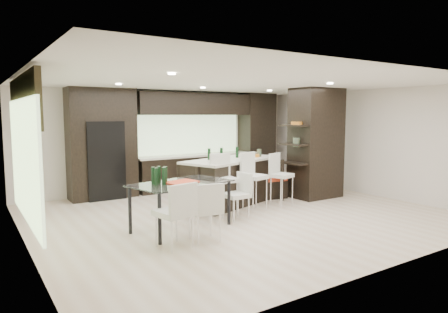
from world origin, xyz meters
TOP-DOWN VIEW (x-y plane):
  - ground at (0.00, 0.00)m, footprint 8.00×8.00m
  - back_wall at (0.00, 3.50)m, footprint 8.00×0.02m
  - left_wall at (-4.00, 0.00)m, footprint 0.02×7.00m
  - right_wall at (4.00, 0.00)m, footprint 0.02×7.00m
  - ceiling at (0.00, 0.00)m, footprint 8.00×7.00m
  - window_left at (-3.96, 0.20)m, footprint 0.04×3.20m
  - window_back at (0.60, 3.46)m, footprint 3.40×0.04m
  - stone_accent at (-3.93, 0.20)m, footprint 0.08×3.00m
  - ceiling_spots at (0.00, 0.25)m, footprint 4.00×3.00m
  - back_cabinetry at (0.50, 3.17)m, footprint 6.80×0.68m
  - refrigerator at (-1.90, 3.12)m, footprint 0.90×0.68m
  - partition_column at (2.60, 0.40)m, footprint 1.20×0.80m
  - kitchen_island at (0.44, 0.94)m, footprint 2.73×1.82m
  - stool_left at (-0.33, 0.07)m, footprint 0.50×0.50m
  - stool_mid at (0.44, 0.08)m, footprint 0.53×0.53m
  - stool_right at (1.21, 0.09)m, footprint 0.54×0.54m
  - bench at (1.24, 1.01)m, footprint 1.50×0.81m
  - floor_vase at (1.27, 0.97)m, footprint 0.57×0.57m
  - dining_table at (-1.51, -0.32)m, footprint 1.95×1.37m
  - chair_near at (-1.51, -1.14)m, footprint 0.55×0.55m
  - chair_far at (-2.07, -1.16)m, footprint 0.60×0.60m
  - chair_end at (-0.32, -0.32)m, footprint 0.47×0.47m

SIDE VIEW (x-z plane):
  - ground at x=0.00m, z-range 0.00..0.00m
  - bench at x=1.24m, z-range 0.00..0.55m
  - chair_end at x=-0.32m, z-range 0.00..0.85m
  - dining_table at x=-1.51m, z-range 0.00..0.85m
  - chair_near at x=-1.51m, z-range 0.00..0.90m
  - chair_far at x=-2.07m, z-range 0.00..0.95m
  - stool_right at x=1.21m, z-range 0.00..0.96m
  - stool_mid at x=0.44m, z-range 0.00..1.01m
  - stool_left at x=-0.33m, z-range 0.00..1.02m
  - kitchen_island at x=0.44m, z-range 0.00..1.05m
  - floor_vase at x=1.27m, z-range 0.00..1.23m
  - refrigerator at x=-1.90m, z-range 0.00..1.90m
  - back_wall at x=0.00m, z-range 0.00..2.70m
  - left_wall at x=-4.00m, z-range 0.00..2.70m
  - right_wall at x=4.00m, z-range 0.00..2.70m
  - window_left at x=-3.96m, z-range 0.40..2.30m
  - back_cabinetry at x=0.50m, z-range 0.00..2.70m
  - partition_column at x=2.60m, z-range 0.00..2.70m
  - window_back at x=0.60m, z-range 0.95..2.15m
  - stone_accent at x=-3.93m, z-range 1.85..2.65m
  - ceiling_spots at x=0.00m, z-range 2.67..2.69m
  - ceiling at x=0.00m, z-range 2.69..2.71m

